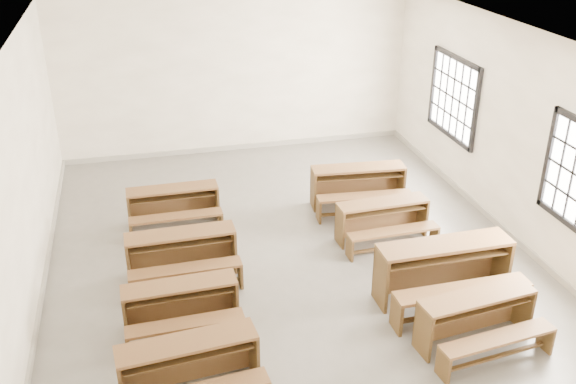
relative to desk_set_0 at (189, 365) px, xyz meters
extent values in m
plane|color=slate|center=(1.74, 2.62, -0.39)|extent=(8.50, 8.50, 0.00)
cube|color=white|center=(1.74, 2.62, 2.78)|extent=(7.00, 8.50, 0.05)
cube|color=white|center=(1.74, 6.84, 1.21)|extent=(7.00, 0.05, 3.20)
cube|color=white|center=(1.74, -1.61, 1.21)|extent=(7.00, 0.05, 3.20)
cube|color=white|center=(-1.74, 2.62, 1.21)|extent=(0.05, 8.50, 3.20)
cube|color=white|center=(5.21, 2.62, 1.21)|extent=(0.05, 8.50, 3.20)
cube|color=gray|center=(1.74, 6.85, -0.34)|extent=(7.00, 0.04, 0.10)
cube|color=gray|center=(-1.74, 2.62, -0.34)|extent=(0.04, 8.50, 0.10)
cube|color=gray|center=(5.22, 2.62, -0.34)|extent=(0.04, 8.50, 0.10)
cube|color=black|center=(5.19, 0.82, 0.52)|extent=(0.06, 1.62, 0.08)
cube|color=black|center=(5.19, 1.61, 1.21)|extent=(0.06, 0.08, 1.46)
cube|color=white|center=(5.21, 4.42, 1.21)|extent=(0.02, 1.50, 1.30)
cube|color=black|center=(5.19, 4.42, 1.90)|extent=(0.06, 1.62, 0.08)
cube|color=black|center=(5.19, 4.42, 0.52)|extent=(0.06, 1.62, 0.08)
cube|color=black|center=(5.19, 3.63, 1.21)|extent=(0.06, 0.08, 1.46)
cube|color=black|center=(5.19, 5.21, 1.21)|extent=(0.06, 0.08, 1.46)
cube|color=brown|center=(0.00, 0.05, 0.26)|extent=(1.52, 0.51, 0.04)
cube|color=brown|center=(-0.02, 0.22, -0.07)|extent=(1.49, 0.17, 0.63)
cube|color=#533B1C|center=(-0.73, -0.02, -0.07)|extent=(0.07, 0.37, 0.63)
cube|color=#533B1C|center=(0.72, 0.11, -0.07)|extent=(0.07, 0.37, 0.63)
cube|color=#533B1C|center=(0.00, 0.03, 0.13)|extent=(1.40, 0.40, 0.02)
cube|color=brown|center=(0.02, 1.21, 0.22)|extent=(1.41, 0.39, 0.03)
cube|color=brown|center=(0.02, 1.37, -0.09)|extent=(1.40, 0.08, 0.59)
cube|color=#533B1C|center=(-0.66, 1.19, -0.09)|extent=(0.05, 0.35, 0.59)
cube|color=#533B1C|center=(0.70, 1.23, -0.09)|extent=(0.05, 0.35, 0.59)
cube|color=#533B1C|center=(0.02, 1.19, 0.10)|extent=(1.30, 0.30, 0.02)
cube|color=brown|center=(0.03, 0.78, -0.04)|extent=(1.40, 0.29, 0.03)
cube|color=#533B1C|center=(-0.65, 0.76, -0.23)|extent=(0.04, 0.25, 0.33)
cube|color=#533B1C|center=(0.71, 0.80, -0.23)|extent=(0.04, 0.25, 0.33)
cube|color=#533B1C|center=(0.03, 0.78, -0.30)|extent=(1.29, 0.08, 0.03)
cube|color=brown|center=(0.15, 2.39, 0.27)|extent=(1.52, 0.40, 0.04)
cube|color=brown|center=(0.15, 2.56, -0.07)|extent=(1.51, 0.06, 0.64)
cube|color=#533B1C|center=(-0.59, 2.38, -0.07)|extent=(0.04, 0.38, 0.64)
cube|color=#533B1C|center=(0.88, 2.40, -0.07)|extent=(0.04, 0.38, 0.64)
cube|color=#533B1C|center=(0.15, 2.37, 0.14)|extent=(1.40, 0.30, 0.02)
cube|color=brown|center=(0.15, 1.92, -0.01)|extent=(1.51, 0.29, 0.04)
cube|color=#533B1C|center=(-0.58, 1.91, -0.21)|extent=(0.04, 0.26, 0.36)
cube|color=#533B1C|center=(0.89, 1.94, -0.21)|extent=(0.04, 0.26, 0.36)
cube|color=#533B1C|center=(0.15, 1.92, -0.30)|extent=(1.40, 0.07, 0.04)
cube|color=brown|center=(0.17, 3.92, 0.24)|extent=(1.44, 0.36, 0.04)
cube|color=brown|center=(0.17, 4.08, -0.09)|extent=(1.44, 0.04, 0.61)
cube|color=#533B1C|center=(-0.54, 3.92, -0.09)|extent=(0.04, 0.36, 0.61)
cube|color=#533B1C|center=(0.87, 3.92, -0.09)|extent=(0.04, 0.36, 0.61)
cube|color=#533B1C|center=(0.17, 3.90, 0.11)|extent=(1.33, 0.27, 0.02)
cube|color=brown|center=(0.17, 3.48, -0.03)|extent=(1.44, 0.25, 0.04)
cube|color=#533B1C|center=(-0.53, 3.48, -0.22)|extent=(0.04, 0.25, 0.34)
cube|color=#533B1C|center=(0.87, 3.48, -0.22)|extent=(0.04, 0.25, 0.34)
cube|color=#533B1C|center=(0.17, 3.48, -0.30)|extent=(1.33, 0.05, 0.04)
cube|color=brown|center=(3.40, 0.08, 0.24)|extent=(1.48, 0.53, 0.04)
cube|color=brown|center=(3.38, 0.24, -0.08)|extent=(1.44, 0.21, 0.62)
cube|color=#533B1C|center=(2.70, -0.01, -0.08)|extent=(0.08, 0.36, 0.62)
cube|color=#533B1C|center=(4.10, 0.16, -0.08)|extent=(0.08, 0.36, 0.62)
cube|color=#533B1C|center=(3.40, 0.06, 0.12)|extent=(1.36, 0.43, 0.02)
cube|color=brown|center=(3.45, -0.37, -0.03)|extent=(1.47, 0.42, 0.04)
cube|color=#533B1C|center=(2.75, -0.45, -0.22)|extent=(0.07, 0.26, 0.34)
cube|color=#533B1C|center=(4.15, -0.28, -0.22)|extent=(0.07, 0.26, 0.34)
cube|color=#533B1C|center=(3.45, -0.37, -0.30)|extent=(1.34, 0.20, 0.04)
cube|color=brown|center=(3.45, 1.04, 0.39)|extent=(1.79, 0.46, 0.04)
cube|color=brown|center=(3.45, 1.25, -0.01)|extent=(1.79, 0.06, 0.76)
cube|color=#533B1C|center=(2.58, 1.04, -0.01)|extent=(0.05, 0.45, 0.76)
cube|color=#533B1C|center=(4.32, 1.05, -0.01)|extent=(0.05, 0.45, 0.76)
cube|color=#533B1C|center=(3.45, 1.02, 0.24)|extent=(1.66, 0.35, 0.02)
cube|color=brown|center=(3.46, 0.50, 0.06)|extent=(1.79, 0.33, 0.04)
cube|color=#533B1C|center=(2.58, 0.49, -0.18)|extent=(0.05, 0.31, 0.43)
cube|color=#533B1C|center=(4.33, 0.50, -0.18)|extent=(0.05, 0.31, 0.43)
cube|color=#533B1C|center=(3.46, 0.50, -0.28)|extent=(1.66, 0.07, 0.04)
cube|color=brown|center=(3.24, 2.67, 0.23)|extent=(1.43, 0.41, 0.04)
cube|color=brown|center=(3.24, 2.83, -0.09)|extent=(1.41, 0.09, 0.60)
cube|color=#533B1C|center=(2.56, 2.65, -0.09)|extent=(0.05, 0.35, 0.60)
cube|color=#533B1C|center=(3.93, 2.70, -0.09)|extent=(0.05, 0.35, 0.60)
cube|color=#533B1C|center=(3.25, 2.66, 0.10)|extent=(1.32, 0.31, 0.02)
cube|color=brown|center=(3.26, 2.24, -0.04)|extent=(1.42, 0.30, 0.04)
cube|color=#533B1C|center=(2.57, 2.22, -0.22)|extent=(0.04, 0.25, 0.34)
cube|color=#533B1C|center=(3.95, 2.27, -0.22)|extent=(0.04, 0.25, 0.34)
cube|color=#533B1C|center=(3.26, 2.24, -0.30)|extent=(1.31, 0.09, 0.04)
cube|color=brown|center=(3.27, 3.86, 0.30)|extent=(1.60, 0.54, 0.04)
cube|color=brown|center=(3.29, 4.03, -0.06)|extent=(1.57, 0.18, 0.67)
cube|color=#533B1C|center=(2.51, 3.93, -0.06)|extent=(0.08, 0.40, 0.67)
cube|color=#533B1C|center=(4.03, 3.79, -0.06)|extent=(0.08, 0.40, 0.67)
cube|color=#533B1C|center=(3.27, 3.84, 0.16)|extent=(1.48, 0.43, 0.02)
cube|color=brown|center=(3.23, 3.38, 0.00)|extent=(1.59, 0.42, 0.04)
cube|color=#533B1C|center=(2.46, 3.45, -0.20)|extent=(0.06, 0.28, 0.37)
cube|color=#533B1C|center=(3.99, 3.31, -0.20)|extent=(0.06, 0.28, 0.37)
cube|color=#533B1C|center=(3.23, 3.38, -0.29)|extent=(1.45, 0.18, 0.04)
camera|label=1|loc=(-0.27, -5.42, 4.64)|focal=40.00mm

